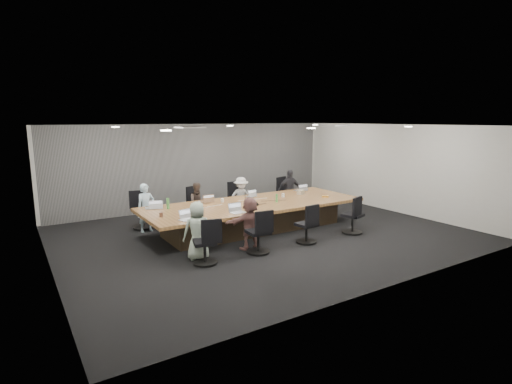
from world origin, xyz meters
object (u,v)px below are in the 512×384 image
person_3 (289,190)px  laptop_5 (238,213)px  chair_6 (306,228)px  person_4 (197,231)px  chair_0 (143,213)px  chair_5 (258,235)px  bottle_clear (199,206)px  bottle_green_right (277,198)px  canvas_bag (301,192)px  conference_table (254,215)px  laptop_3 (300,190)px  laptop_4 (187,220)px  laptop_1 (206,201)px  chair_2 (235,202)px  mug_brown (161,215)px  person_1 (198,203)px  person_2 (241,197)px  chair_4 (205,246)px  chair_7 (353,218)px  laptop_0 (152,208)px  person_5 (250,223)px  person_0 (146,208)px  bottle_green_left (168,203)px  snack_packet (325,196)px  chair_3 (283,196)px  chair_1 (193,207)px  stapler (255,204)px

person_3 → laptop_5: (-3.16, -2.15, 0.08)m
chair_6 → person_4: bearing=168.2°
chair_0 → chair_5: bearing=127.3°
person_4 → bottle_clear: bearing=-105.1°
bottle_green_right → canvas_bag: bearing=23.9°
conference_table → laptop_3: (2.20, 0.80, 0.35)m
person_3 → person_4: bearing=-133.9°
canvas_bag → conference_table: bearing=-170.5°
chair_5 → laptop_4: bearing=150.5°
laptop_1 → chair_5: bearing=89.4°
chair_2 → mug_brown: (-3.03, -1.90, 0.36)m
person_1 → person_2: (1.41, 0.00, 0.02)m
laptop_3 → mug_brown: mug_brown is taller
chair_4 → laptop_3: (4.46, 2.50, 0.36)m
chair_2 → chair_7: (1.60, -3.40, -0.02)m
laptop_0 → laptop_4: same height
laptop_4 → person_5: person_5 is taller
conference_table → bottle_green_right: bottle_green_right is taller
person_3 → laptop_5: person_3 is taller
laptop_0 → laptop_4: (0.28, -1.60, 0.00)m
chair_4 → person_0: person_0 is taller
chair_2 → person_0: (-2.91, -0.35, 0.21)m
person_5 → laptop_5: person_5 is taller
bottle_green_left → bottle_clear: 0.83m
chair_0 → person_0: person_0 is taller
chair_2 → conference_table: bearing=63.4°
laptop_1 → person_4: 2.48m
person_3 → snack_packet: bearing=-76.5°
person_1 → canvas_bag: size_ratio=5.10×
conference_table → person_2: (0.38, 1.35, 0.22)m
chair_2 → bottle_green_right: size_ratio=3.84×
laptop_0 → laptop_5: 2.25m
laptop_3 → snack_packet: size_ratio=1.85×
chair_3 → chair_7: 3.41m
chair_1 → bottle_clear: size_ratio=3.47×
person_1 → bottle_green_right: size_ratio=5.29×
bottle_clear → bottle_green_right: bearing=-5.2°
person_4 → mug_brown: 1.22m
laptop_1 → mug_brown: 1.90m
conference_table → bottle_green_left: 2.33m
laptop_0 → snack_packet: size_ratio=1.84×
chair_6 → laptop_0: chair_6 is taller
chair_0 → person_3: size_ratio=0.64×
laptop_4 → canvas_bag: 4.25m
laptop_1 → stapler: bearing=125.4°
chair_6 → bottle_green_right: (0.13, 1.44, 0.47)m
chair_2 → bottle_clear: (-2.01, -1.76, 0.43)m
laptop_4 → canvas_bag: (4.10, 1.11, 0.05)m
person_3 → chair_2: bearing=-175.9°
chair_0 → chair_6: size_ratio=1.12×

